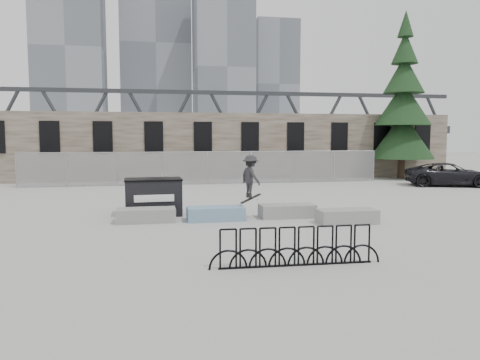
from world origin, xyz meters
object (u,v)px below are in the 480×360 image
planter_far_left (146,215)px  skateboarder (251,177)px  planter_offset (347,216)px  planter_center_left (216,213)px  dumpster (154,197)px  bike_rack (297,247)px  spruce_tree (403,110)px  suv (450,174)px  planter_center_right (287,210)px

planter_far_left → skateboarder: 3.90m
planter_offset → planter_center_left: bearing=162.5°
planter_far_left → dumpster: size_ratio=0.94×
dumpster → bike_rack: size_ratio=0.53×
dumpster → bike_rack: dumpster is taller
planter_far_left → planter_offset: (6.72, -1.50, 0.00)m
spruce_tree → skateboarder: (-13.71, -13.71, -3.26)m
planter_far_left → skateboarder: skateboarder is taller
dumpster → bike_rack: bearing=-69.4°
bike_rack → suv: suv is taller
bike_rack → suv: (14.18, 14.83, 0.25)m
bike_rack → dumpster: bearing=112.6°
dumpster → planter_center_left: bearing=-37.3°
bike_rack → suv: bearing=46.3°
planter_center_left → bike_rack: bearing=-80.5°
planter_center_right → planter_offset: size_ratio=1.00×
planter_offset → suv: suv is taller
planter_far_left → spruce_tree: 22.61m
planter_far_left → suv: bearing=26.0°
bike_rack → planter_far_left: bearing=118.8°
planter_offset → spruce_tree: spruce_tree is taller
planter_offset → bike_rack: size_ratio=0.50×
planter_center_left → spruce_tree: bearing=42.7°
planter_center_right → skateboarder: 1.85m
planter_center_right → spruce_tree: (12.35, 13.73, 4.51)m
planter_center_left → bike_rack: 6.20m
spruce_tree → skateboarder: spruce_tree is taller
dumpster → bike_rack: (3.17, -7.63, -0.26)m
planter_offset → spruce_tree: size_ratio=0.17×
dumpster → skateboarder: 3.78m
planter_far_left → bike_rack: (3.43, -6.25, 0.18)m
planter_center_right → bike_rack: bearing=-104.5°
skateboarder → planter_offset: bearing=-139.0°
suv → dumpster: bearing=131.9°
planter_center_left → dumpster: (-2.14, 1.51, 0.44)m
planter_far_left → skateboarder: (3.69, 0.01, 1.25)m
planter_far_left → planter_center_left: 2.41m
planter_center_right → dumpster: 5.00m
bike_rack → planter_center_left: bearing=99.5°
bike_rack → skateboarder: 6.36m
bike_rack → spruce_tree: 24.75m
planter_offset → suv: size_ratio=0.41×
bike_rack → spruce_tree: (13.97, 19.97, 4.33)m
planter_offset → skateboarder: 3.61m
dumpster → suv: (17.34, 7.20, -0.01)m
planter_center_right → bike_rack: (-1.62, -6.23, 0.18)m
planter_far_left → planter_offset: 6.89m
planter_center_left → spruce_tree: size_ratio=0.17×
suv → skateboarder: 16.36m
planter_far_left → skateboarder: size_ratio=1.15×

